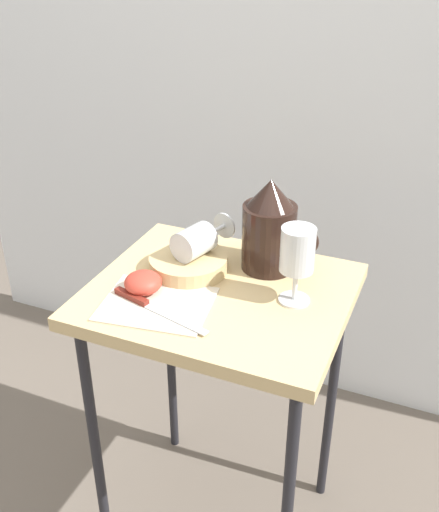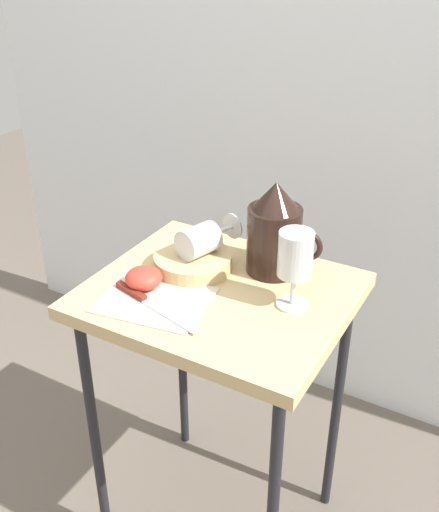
# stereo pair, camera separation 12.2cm
# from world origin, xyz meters

# --- Properties ---
(curtain_drape) EXTENTS (2.40, 0.03, 1.89)m
(curtain_drape) POSITION_xyz_m (0.00, 0.64, 0.94)
(curtain_drape) COLOR white
(curtain_drape) RESTS_ON ground_plane
(table) EXTENTS (0.53, 0.45, 0.72)m
(table) POSITION_xyz_m (0.00, 0.00, 0.64)
(table) COLOR tan
(table) RESTS_ON ground_plane
(linen_napkin) EXTENTS (0.24, 0.20, 0.00)m
(linen_napkin) POSITION_xyz_m (-0.09, -0.10, 0.72)
(linen_napkin) COLOR beige
(linen_napkin) RESTS_ON table
(basket_tray) EXTENTS (0.17, 0.17, 0.03)m
(basket_tray) POSITION_xyz_m (-0.09, 0.05, 0.74)
(basket_tray) COLOR tan
(basket_tray) RESTS_ON table
(pitcher) EXTENTS (0.17, 0.12, 0.21)m
(pitcher) POSITION_xyz_m (0.06, 0.13, 0.80)
(pitcher) COLOR black
(pitcher) RESTS_ON table
(wine_glass_upright) EXTENTS (0.07, 0.07, 0.16)m
(wine_glass_upright) POSITION_xyz_m (0.16, 0.02, 0.83)
(wine_glass_upright) COLOR silver
(wine_glass_upright) RESTS_ON table
(wine_glass_tipped_near) EXTENTS (0.10, 0.16, 0.07)m
(wine_glass_tipped_near) POSITION_xyz_m (-0.08, 0.06, 0.79)
(wine_glass_tipped_near) COLOR silver
(wine_glass_tipped_near) RESTS_ON basket_tray
(apple_half_left) EXTENTS (0.08, 0.08, 0.04)m
(apple_half_left) POSITION_xyz_m (-0.14, -0.07, 0.74)
(apple_half_left) COLOR #CC3D2D
(apple_half_left) RESTS_ON linen_napkin
(knife) EXTENTS (0.23, 0.07, 0.01)m
(knife) POSITION_xyz_m (-0.11, -0.12, 0.73)
(knife) COLOR silver
(knife) RESTS_ON linen_napkin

